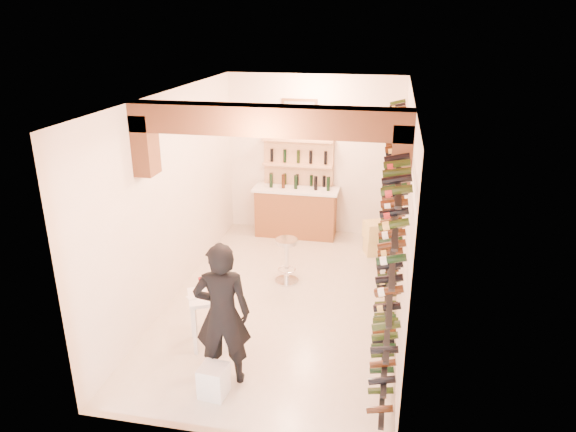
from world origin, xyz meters
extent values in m
plane|color=beige|center=(0.00, 0.00, 0.00)|extent=(6.00, 6.00, 0.00)
cube|color=white|center=(0.00, 3.00, 1.60)|extent=(3.50, 0.02, 3.20)
cube|color=white|center=(0.00, -3.00, 1.60)|extent=(3.50, 0.02, 3.20)
cube|color=white|center=(-1.75, 0.00, 1.60)|extent=(0.02, 6.00, 3.20)
cube|color=white|center=(1.75, 0.00, 1.60)|extent=(0.02, 6.00, 3.20)
cube|color=#A44A3A|center=(0.00, 0.00, 3.20)|extent=(3.50, 6.00, 0.02)
cube|color=#965734|center=(0.00, -1.00, 3.02)|extent=(3.50, 0.35, 0.36)
cube|color=#965734|center=(-1.63, -1.00, 2.65)|extent=(0.24, 0.35, 0.80)
cube|color=#965734|center=(1.63, -1.00, 2.65)|extent=(0.24, 0.35, 0.80)
cube|color=black|center=(1.59, 0.00, 0.25)|extent=(0.06, 5.70, 0.03)
cube|color=black|center=(1.59, 0.00, 0.65)|extent=(0.06, 5.70, 0.03)
cube|color=black|center=(1.59, 0.00, 1.05)|extent=(0.06, 5.70, 0.03)
cube|color=black|center=(1.59, 0.00, 1.45)|extent=(0.06, 5.70, 0.03)
cube|color=black|center=(1.59, 0.00, 1.85)|extent=(0.06, 5.70, 0.03)
cube|color=black|center=(1.59, 0.00, 2.25)|extent=(0.06, 5.70, 0.03)
cube|color=black|center=(1.59, 0.00, 2.65)|extent=(0.06, 5.70, 0.03)
cube|color=brown|center=(-0.30, 2.65, 0.48)|extent=(1.60, 0.55, 0.96)
cube|color=white|center=(-0.30, 2.65, 0.98)|extent=(1.70, 0.62, 0.05)
cube|color=tan|center=(-0.30, 2.92, 1.00)|extent=(1.40, 0.10, 2.00)
cube|color=tan|center=(-0.30, 2.82, 0.45)|extent=(1.40, 0.28, 0.04)
cube|color=tan|center=(-0.30, 2.82, 0.95)|extent=(1.40, 0.28, 0.04)
cube|color=tan|center=(-0.30, 2.82, 1.45)|extent=(1.40, 0.28, 0.04)
cube|color=tan|center=(-0.30, 2.82, 1.95)|extent=(1.40, 0.28, 0.04)
cube|color=brown|center=(-0.30, 2.97, 2.45)|extent=(0.70, 0.04, 0.55)
cube|color=#99998C|center=(-0.30, 2.94, 2.45)|extent=(0.60, 0.01, 0.45)
cube|color=white|center=(-0.75, -1.38, 0.72)|extent=(0.69, 0.69, 0.05)
cube|color=white|center=(-0.85, -1.66, 0.35)|extent=(0.05, 0.05, 0.70)
cube|color=white|center=(-0.47, -1.48, 0.35)|extent=(0.05, 0.05, 0.70)
cube|color=white|center=(-1.03, -1.28, 0.35)|extent=(0.05, 0.05, 0.70)
cube|color=white|center=(-0.65, -1.11, 0.35)|extent=(0.05, 0.05, 0.70)
cylinder|color=white|center=(-0.70, -1.36, 0.76)|extent=(0.24, 0.24, 0.01)
cylinder|color=#BF7266|center=(-0.70, -1.36, 0.77)|extent=(0.18, 0.18, 0.02)
cube|color=white|center=(-0.93, -1.50, 0.76)|extent=(0.17, 0.17, 0.01)
cylinder|color=white|center=(-0.90, -1.23, 0.75)|extent=(0.07, 0.07, 0.00)
cylinder|color=white|center=(-0.90, -1.23, 0.80)|extent=(0.01, 0.01, 0.09)
cone|color=#63080D|center=(-0.90, -1.23, 0.87)|extent=(0.07, 0.07, 0.08)
cube|color=white|center=(-0.36, -2.38, 0.19)|extent=(0.34, 0.34, 0.38)
imported|color=black|center=(-0.32, -2.07, 0.91)|extent=(0.74, 0.56, 1.83)
cylinder|color=silver|center=(-0.08, 0.59, 0.02)|extent=(0.40, 0.40, 0.03)
cylinder|color=silver|center=(-0.08, 0.59, 0.37)|extent=(0.08, 0.08, 0.70)
cylinder|color=silver|center=(-0.08, 0.59, 0.74)|extent=(0.38, 0.38, 0.07)
torus|color=silver|center=(-0.08, 0.59, 0.22)|extent=(0.31, 0.31, 0.02)
cube|color=#DCC578|center=(1.40, 2.06, 0.16)|extent=(0.60, 0.50, 0.31)
cube|color=#DCC578|center=(1.40, 2.06, 0.47)|extent=(0.66, 0.56, 0.32)
camera|label=1|loc=(1.49, -7.21, 4.17)|focal=32.79mm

